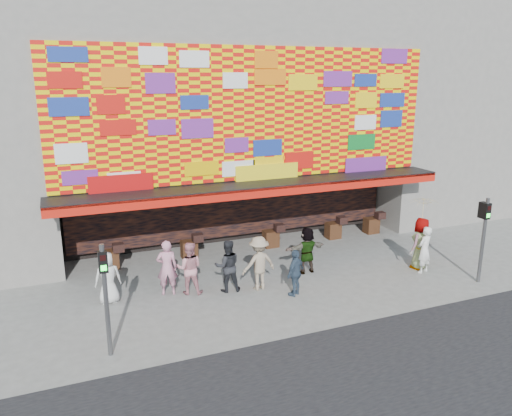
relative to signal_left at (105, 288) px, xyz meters
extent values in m
plane|color=slate|center=(6.20, 1.50, -1.86)|extent=(90.00, 90.00, 0.00)
cube|color=black|center=(6.20, -5.00, -1.85)|extent=(30.00, 8.00, 0.02)
cube|color=gray|center=(6.20, 9.50, 4.64)|extent=(15.00, 8.00, 7.00)
cube|color=black|center=(6.20, 10.50, -0.36)|extent=(15.00, 6.00, 3.00)
cube|color=gray|center=(-1.10, 6.50, -0.36)|extent=(0.40, 2.00, 3.00)
cube|color=gray|center=(13.50, 6.50, -0.36)|extent=(0.40, 2.00, 3.00)
cube|color=black|center=(6.20, 4.90, 1.14)|extent=(15.20, 1.60, 0.12)
cube|color=red|center=(6.20, 4.12, 0.99)|extent=(15.20, 0.04, 0.35)
cube|color=#FDD600|center=(6.20, 5.46, 3.69)|extent=(14.80, 0.08, 4.90)
cube|color=black|center=(6.20, 7.35, -0.31)|extent=(14.00, 0.25, 2.50)
cube|color=gray|center=(19.20, 9.50, 4.14)|extent=(11.00, 8.00, 12.00)
cylinder|color=#59595B|center=(0.00, 0.00, -0.36)|extent=(0.12, 0.12, 3.00)
cube|color=black|center=(0.00, 0.00, 0.69)|extent=(0.22, 0.18, 0.55)
cube|color=black|center=(0.00, -0.09, 0.82)|extent=(0.14, 0.02, 0.14)
cube|color=#19E533|center=(0.00, -0.09, 0.56)|extent=(0.14, 0.02, 0.14)
cylinder|color=#59595B|center=(12.40, 0.00, -0.36)|extent=(0.12, 0.12, 3.00)
cube|color=black|center=(12.40, 0.00, 0.69)|extent=(0.22, 0.18, 0.55)
cube|color=black|center=(12.40, -0.09, 0.82)|extent=(0.14, 0.02, 0.14)
cube|color=#19E533|center=(12.40, -0.09, 0.56)|extent=(0.14, 0.02, 0.14)
imported|color=silver|center=(0.33, 3.17, -1.03)|extent=(0.82, 0.54, 1.67)
imported|color=#C8819C|center=(2.19, 3.09, -0.94)|extent=(0.75, 0.57, 1.85)
imported|color=#222328|center=(4.09, 2.60, -0.98)|extent=(0.95, 0.80, 1.76)
imported|color=gray|center=(5.10, 2.35, -0.94)|extent=(1.25, 0.80, 1.84)
imported|color=#35485D|center=(6.02, 1.45, -1.08)|extent=(0.98, 0.81, 1.56)
imported|color=gray|center=(7.27, 3.04, -1.01)|extent=(1.61, 0.60, 1.70)
imported|color=gray|center=(11.34, 1.81, -0.89)|extent=(1.09, 0.88, 1.94)
imported|color=white|center=(11.19, 1.43, -1.00)|extent=(0.73, 0.59, 1.73)
imported|color=#D28893|center=(2.88, 2.89, -0.98)|extent=(1.03, 0.92, 1.76)
imported|color=#F0E297|center=(11.34, 1.81, 0.34)|extent=(1.27, 1.29, 1.00)
cylinder|color=#4C3326|center=(11.34, 1.81, -0.61)|extent=(0.02, 0.02, 1.00)
camera|label=1|loc=(-0.85, -11.98, 5.10)|focal=35.00mm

